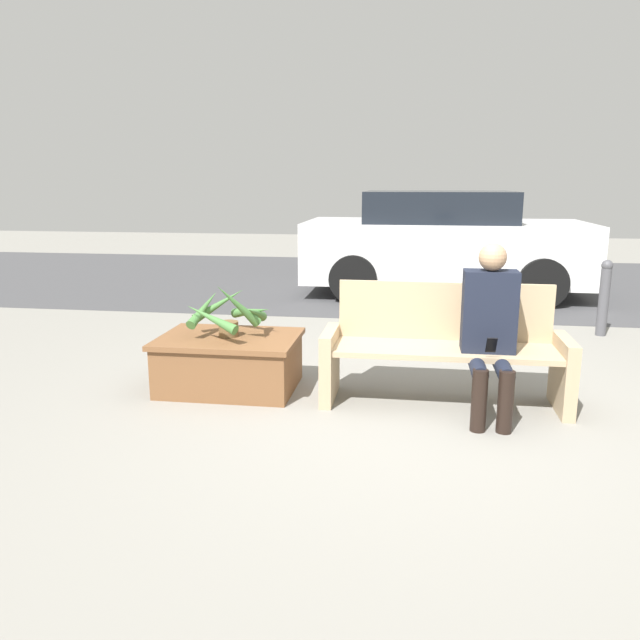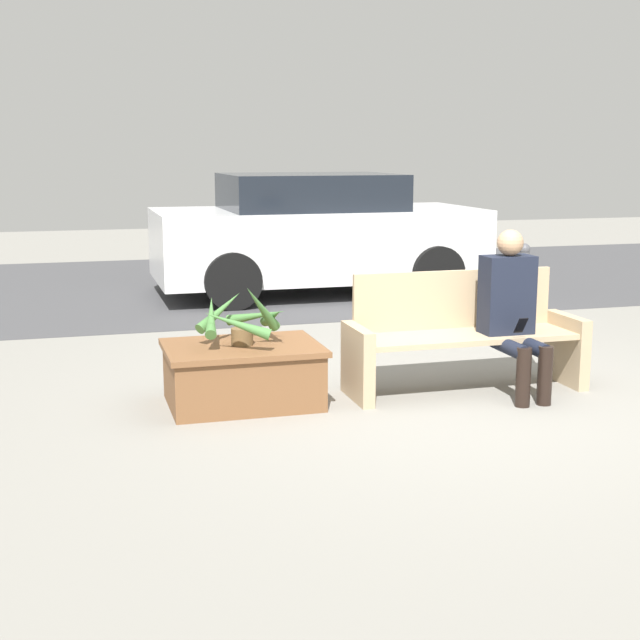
{
  "view_description": "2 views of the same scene",
  "coord_description": "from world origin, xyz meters",
  "px_view_note": "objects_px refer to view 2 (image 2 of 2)",
  "views": [
    {
      "loc": [
        0.02,
        -4.24,
        1.62
      ],
      "look_at": [
        -0.68,
        0.37,
        0.58
      ],
      "focal_mm": 35.0,
      "sensor_mm": 36.0,
      "label": 1
    },
    {
      "loc": [
        -2.55,
        -5.66,
        1.78
      ],
      "look_at": [
        -0.86,
        0.28,
        0.59
      ],
      "focal_mm": 50.0,
      "sensor_mm": 36.0,
      "label": 2
    }
  ],
  "objects_px": {
    "bench": "(463,336)",
    "planter_box": "(243,372)",
    "person_seated": "(512,307)",
    "parked_car": "(316,234)",
    "potted_plant": "(243,318)",
    "bollard_post": "(523,280)"
  },
  "relations": [
    {
      "from": "potted_plant",
      "to": "parked_car",
      "type": "relative_size",
      "value": 0.17
    },
    {
      "from": "person_seated",
      "to": "bollard_post",
      "type": "relative_size",
      "value": 1.48
    },
    {
      "from": "potted_plant",
      "to": "bollard_post",
      "type": "relative_size",
      "value": 0.83
    },
    {
      "from": "parked_car",
      "to": "planter_box",
      "type": "bearing_deg",
      "value": -111.54
    },
    {
      "from": "person_seated",
      "to": "planter_box",
      "type": "distance_m",
      "value": 2.02
    },
    {
      "from": "potted_plant",
      "to": "bollard_post",
      "type": "xyz_separation_m",
      "value": [
        3.43,
        2.29,
        -0.19
      ]
    },
    {
      "from": "person_seated",
      "to": "parked_car",
      "type": "bearing_deg",
      "value": 91.5
    },
    {
      "from": "parked_car",
      "to": "bollard_post",
      "type": "bearing_deg",
      "value": -55.66
    },
    {
      "from": "potted_plant",
      "to": "person_seated",
      "type": "bearing_deg",
      "value": -7.21
    },
    {
      "from": "potted_plant",
      "to": "parked_car",
      "type": "bearing_deg",
      "value": 68.53
    },
    {
      "from": "person_seated",
      "to": "potted_plant",
      "type": "height_order",
      "value": "person_seated"
    },
    {
      "from": "bench",
      "to": "planter_box",
      "type": "distance_m",
      "value": 1.67
    },
    {
      "from": "parked_car",
      "to": "person_seated",
      "type": "bearing_deg",
      "value": -88.5
    },
    {
      "from": "person_seated",
      "to": "planter_box",
      "type": "relative_size",
      "value": 1.11
    },
    {
      "from": "bench",
      "to": "potted_plant",
      "type": "relative_size",
      "value": 2.63
    },
    {
      "from": "planter_box",
      "to": "potted_plant",
      "type": "relative_size",
      "value": 1.6
    },
    {
      "from": "person_seated",
      "to": "parked_car",
      "type": "height_order",
      "value": "parked_car"
    },
    {
      "from": "potted_plant",
      "to": "bench",
      "type": "bearing_deg",
      "value": -1.86
    },
    {
      "from": "person_seated",
      "to": "potted_plant",
      "type": "distance_m",
      "value": 1.97
    },
    {
      "from": "bench",
      "to": "planter_box",
      "type": "xyz_separation_m",
      "value": [
        -1.66,
        0.05,
        -0.17
      ]
    },
    {
      "from": "planter_box",
      "to": "bollard_post",
      "type": "distance_m",
      "value": 4.14
    },
    {
      "from": "bench",
      "to": "bollard_post",
      "type": "xyz_separation_m",
      "value": [
        1.78,
        2.35,
        0.02
      ]
    }
  ]
}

